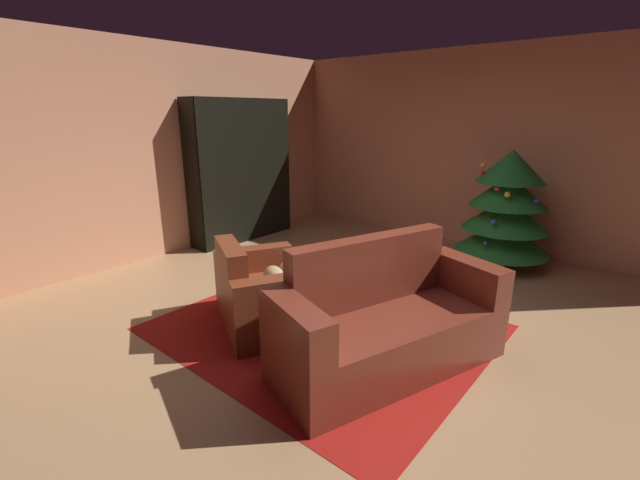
{
  "coord_description": "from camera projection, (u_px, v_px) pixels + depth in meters",
  "views": [
    {
      "loc": [
        2.14,
        -2.91,
        1.87
      ],
      "look_at": [
        -0.33,
        0.03,
        0.7
      ],
      "focal_mm": 23.72,
      "sensor_mm": 36.0,
      "label": 1
    }
  ],
  "objects": [
    {
      "name": "wall_left",
      "position": [
        159.0,
        153.0,
        5.46
      ],
      "size": [
        0.06,
        6.25,
        2.72
      ],
      "primitive_type": "cube",
      "color": "tan",
      "rests_on": "ground"
    },
    {
      "name": "area_rug",
      "position": [
        324.0,
        327.0,
        3.81
      ],
      "size": [
        2.69,
        2.31,
        0.01
      ],
      "primitive_type": "cube",
      "color": "#A31A14",
      "rests_on": "ground"
    },
    {
      "name": "ground_plane",
      "position": [
        344.0,
        318.0,
        4.0
      ],
      "size": [
        7.35,
        7.35,
        0.0
      ],
      "primitive_type": "plane",
      "color": "tan"
    },
    {
      "name": "coffee_table",
      "position": [
        312.0,
        280.0,
        3.76
      ],
      "size": [
        0.71,
        0.71,
        0.48
      ],
      "color": "black",
      "rests_on": "ground"
    },
    {
      "name": "book_stack_on_table",
      "position": [
        308.0,
        268.0,
        3.75
      ],
      "size": [
        0.22,
        0.18,
        0.14
      ],
      "color": "#334F98",
      "rests_on": "coffee_table"
    },
    {
      "name": "wall_back",
      "position": [
        479.0,
        150.0,
        5.87
      ],
      "size": [
        6.12,
        0.06,
        2.72
      ],
      "primitive_type": "cube",
      "color": "tan",
      "rests_on": "ground"
    },
    {
      "name": "bookshelf_unit",
      "position": [
        247.0,
        172.0,
        6.32
      ],
      "size": [
        0.37,
        1.67,
        2.05
      ],
      "color": "black",
      "rests_on": "ground"
    },
    {
      "name": "decorated_tree",
      "position": [
        506.0,
        209.0,
        5.2
      ],
      "size": [
        1.13,
        1.13,
        1.44
      ],
      "color": "brown",
      "rests_on": "ground"
    },
    {
      "name": "armchair_red",
      "position": [
        262.0,
        295.0,
        3.8
      ],
      "size": [
        1.23,
        1.13,
        0.8
      ],
      "color": "brown",
      "rests_on": "ground"
    },
    {
      "name": "couch_red",
      "position": [
        386.0,
        325.0,
        3.18
      ],
      "size": [
        1.27,
        1.93,
        0.96
      ],
      "color": "maroon",
      "rests_on": "ground"
    },
    {
      "name": "bottle_on_table",
      "position": [
        312.0,
        271.0,
        3.53
      ],
      "size": [
        0.06,
        0.06,
        0.29
      ],
      "color": "#2C3451",
      "rests_on": "coffee_table"
    }
  ]
}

